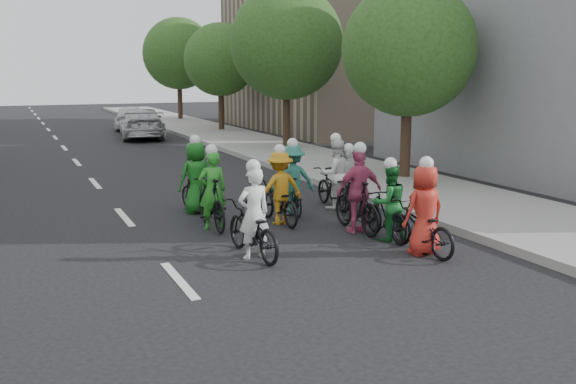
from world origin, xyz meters
TOP-DOWN VIEW (x-y plane):
  - ground at (0.00, 0.00)m, footprint 120.00×120.00m
  - sidewalk_right at (8.00, 10.00)m, footprint 4.00×80.00m
  - curb_right at (6.05, 10.00)m, footprint 0.18×80.00m
  - bldg_se at (16.00, 24.00)m, footprint 10.00×14.00m
  - tree_r_0 at (8.80, 6.60)m, footprint 4.00×4.00m
  - tree_r_1 at (8.80, 15.60)m, footprint 4.80×4.80m
  - tree_r_2 at (8.80, 24.60)m, footprint 4.00×4.00m
  - tree_r_3 at (8.80, 33.60)m, footprint 4.80×4.80m
  - cyclist_0 at (1.57, 0.77)m, footprint 0.85×2.00m
  - cyclist_1 at (4.47, 0.81)m, footprint 0.77×1.63m
  - cyclist_2 at (3.04, 2.99)m, footprint 1.08×1.83m
  - cyclist_3 at (4.24, 1.61)m, footprint 1.03×1.84m
  - cyclist_4 at (4.51, -0.28)m, footprint 0.84×1.85m
  - cyclist_5 at (1.54, 3.14)m, footprint 0.62×1.87m
  - cyclist_6 at (4.93, 3.94)m, footprint 0.87×1.86m
  - cyclist_7 at (3.66, 3.68)m, footprint 1.13×1.56m
  - cyclist_8 at (5.20, 3.81)m, footprint 0.87×1.85m
  - cyclist_9 at (1.68, 4.83)m, footprint 0.92×1.57m
  - follow_car_lead at (4.01, 22.89)m, footprint 2.82×5.44m
  - follow_car_trail at (4.37, 28.03)m, footprint 2.49×4.50m

SIDE VIEW (x-z plane):
  - ground at x=0.00m, z-range 0.00..0.00m
  - sidewalk_right at x=8.00m, z-range 0.00..0.15m
  - curb_right at x=6.05m, z-range 0.00..0.18m
  - cyclist_8 at x=5.20m, z-range -0.24..1.37m
  - cyclist_0 at x=1.57m, z-range -0.31..1.50m
  - cyclist_1 at x=4.47m, z-range -0.21..1.47m
  - cyclist_4 at x=4.51m, z-range -0.28..1.54m
  - cyclist_2 at x=3.04m, z-range -0.24..1.54m
  - cyclist_5 at x=1.54m, z-range -0.27..1.56m
  - cyclist_6 at x=4.93m, z-range -0.27..1.59m
  - cyclist_9 at x=1.68m, z-range -0.23..1.63m
  - cyclist_3 at x=4.24m, z-range -0.25..1.66m
  - cyclist_7 at x=3.66m, z-range -0.20..1.62m
  - follow_car_trail at x=4.37m, z-range 0.00..1.45m
  - follow_car_lead at x=4.01m, z-range 0.00..1.51m
  - tree_r_0 at x=8.80m, z-range 0.98..6.95m
  - tree_r_2 at x=8.80m, z-range 0.98..6.95m
  - bldg_se at x=16.00m, z-range 0.00..8.00m
  - tree_r_1 at x=8.80m, z-range 1.05..7.98m
  - tree_r_3 at x=8.80m, z-range 1.05..7.98m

